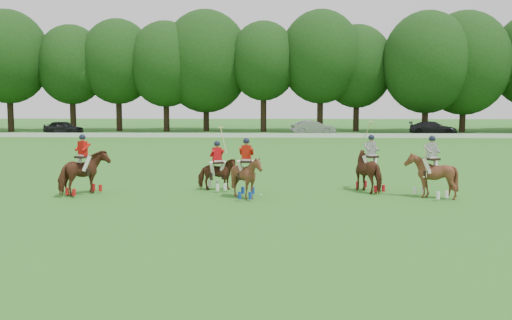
{
  "coord_description": "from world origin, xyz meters",
  "views": [
    {
      "loc": [
        1.08,
        -19.25,
        3.96
      ],
      "look_at": [
        0.38,
        4.2,
        1.4
      ],
      "focal_mm": 40.0,
      "sensor_mm": 36.0,
      "label": 1
    }
  ],
  "objects_px": {
    "polo_red_c": "(246,177)",
    "car_left": "(64,128)",
    "polo_stripe_a": "(371,171)",
    "polo_stripe_b": "(431,175)",
    "car_right": "(433,128)",
    "polo_ball": "(261,195)",
    "car_mid": "(313,128)",
    "polo_red_a": "(83,173)",
    "polo_red_b": "(217,173)"
  },
  "relations": [
    {
      "from": "polo_red_c",
      "to": "polo_stripe_b",
      "type": "distance_m",
      "value": 7.32
    },
    {
      "from": "car_right",
      "to": "polo_ball",
      "type": "xyz_separation_m",
      "value": [
        -17.7,
        -38.96,
        -0.68
      ]
    },
    {
      "from": "car_left",
      "to": "polo_red_b",
      "type": "distance_m",
      "value": 42.89
    },
    {
      "from": "car_mid",
      "to": "polo_red_b",
      "type": "bearing_deg",
      "value": 158.0
    },
    {
      "from": "polo_stripe_a",
      "to": "polo_red_b",
      "type": "bearing_deg",
      "value": 179.41
    },
    {
      "from": "polo_red_c",
      "to": "car_left",
      "type": "bearing_deg",
      "value": 119.01
    },
    {
      "from": "polo_red_a",
      "to": "polo_ball",
      "type": "bearing_deg",
      "value": -0.44
    },
    {
      "from": "polo_red_c",
      "to": "polo_stripe_a",
      "type": "distance_m",
      "value": 5.49
    },
    {
      "from": "polo_red_a",
      "to": "polo_red_b",
      "type": "relative_size",
      "value": 0.93
    },
    {
      "from": "car_left",
      "to": "car_right",
      "type": "height_order",
      "value": "car_left"
    },
    {
      "from": "polo_red_a",
      "to": "car_left",
      "type": "bearing_deg",
      "value": 111.36
    },
    {
      "from": "car_left",
      "to": "polo_stripe_b",
      "type": "xyz_separation_m",
      "value": [
        29.22,
        -39.19,
        0.17
      ]
    },
    {
      "from": "polo_red_b",
      "to": "car_mid",
      "type": "bearing_deg",
      "value": 79.9
    },
    {
      "from": "car_left",
      "to": "car_mid",
      "type": "height_order",
      "value": "car_mid"
    },
    {
      "from": "polo_red_c",
      "to": "polo_stripe_a",
      "type": "bearing_deg",
      "value": 19.23
    },
    {
      "from": "car_mid",
      "to": "polo_red_c",
      "type": "xyz_separation_m",
      "value": [
        -5.36,
        -39.51,
        0.11
      ]
    },
    {
      "from": "polo_stripe_b",
      "to": "polo_red_a",
      "type": "bearing_deg",
      "value": 178.81
    },
    {
      "from": "car_left",
      "to": "polo_red_b",
      "type": "relative_size",
      "value": 1.63
    },
    {
      "from": "car_left",
      "to": "polo_red_b",
      "type": "xyz_separation_m",
      "value": [
        20.57,
        -37.63,
        0.0
      ]
    },
    {
      "from": "car_mid",
      "to": "polo_stripe_b",
      "type": "distance_m",
      "value": 39.24
    },
    {
      "from": "car_left",
      "to": "polo_stripe_a",
      "type": "relative_size",
      "value": 1.47
    },
    {
      "from": "polo_red_a",
      "to": "polo_ball",
      "type": "distance_m",
      "value": 7.31
    },
    {
      "from": "car_mid",
      "to": "polo_red_a",
      "type": "xyz_separation_m",
      "value": [
        -12.06,
        -38.9,
        0.16
      ]
    },
    {
      "from": "polo_red_b",
      "to": "polo_stripe_b",
      "type": "height_order",
      "value": "polo_red_b"
    },
    {
      "from": "car_right",
      "to": "polo_red_c",
      "type": "xyz_separation_m",
      "value": [
        -18.26,
        -39.51,
        0.14
      ]
    },
    {
      "from": "polo_stripe_a",
      "to": "car_left",
      "type": "bearing_deg",
      "value": 125.71
    },
    {
      "from": "car_mid",
      "to": "polo_ball",
      "type": "distance_m",
      "value": 39.26
    },
    {
      "from": "polo_ball",
      "to": "car_right",
      "type": "bearing_deg",
      "value": 65.56
    },
    {
      "from": "polo_red_b",
      "to": "polo_stripe_b",
      "type": "distance_m",
      "value": 8.79
    },
    {
      "from": "polo_red_a",
      "to": "polo_stripe_b",
      "type": "relative_size",
      "value": 1.0
    },
    {
      "from": "car_left",
      "to": "polo_ball",
      "type": "distance_m",
      "value": 44.98
    },
    {
      "from": "polo_stripe_a",
      "to": "polo_stripe_b",
      "type": "relative_size",
      "value": 1.19
    },
    {
      "from": "polo_red_c",
      "to": "polo_ball",
      "type": "relative_size",
      "value": 26.61
    },
    {
      "from": "car_mid",
      "to": "car_right",
      "type": "bearing_deg",
      "value": -101.9
    },
    {
      "from": "polo_red_a",
      "to": "polo_stripe_a",
      "type": "xyz_separation_m",
      "value": [
        11.88,
        1.2,
        -0.03
      ]
    },
    {
      "from": "polo_red_a",
      "to": "polo_stripe_b",
      "type": "height_order",
      "value": "polo_red_a"
    },
    {
      "from": "polo_red_a",
      "to": "polo_red_c",
      "type": "xyz_separation_m",
      "value": [
        6.7,
        -0.61,
        -0.05
      ]
    },
    {
      "from": "polo_ball",
      "to": "polo_stripe_b",
      "type": "bearing_deg",
      "value": -1.99
    },
    {
      "from": "car_mid",
      "to": "polo_red_c",
      "type": "relative_size",
      "value": 1.94
    },
    {
      "from": "car_left",
      "to": "polo_red_c",
      "type": "xyz_separation_m",
      "value": [
        21.91,
        -39.51,
        0.13
      ]
    },
    {
      "from": "polo_red_c",
      "to": "polo_red_a",
      "type": "bearing_deg",
      "value": 174.84
    },
    {
      "from": "polo_stripe_a",
      "to": "polo_stripe_b",
      "type": "bearing_deg",
      "value": -35.05
    },
    {
      "from": "polo_red_b",
      "to": "polo_stripe_a",
      "type": "xyz_separation_m",
      "value": [
        6.52,
        -0.07,
        0.14
      ]
    },
    {
      "from": "car_left",
      "to": "polo_red_c",
      "type": "bearing_deg",
      "value": -136.17
    },
    {
      "from": "car_left",
      "to": "polo_red_a",
      "type": "relative_size",
      "value": 1.75
    },
    {
      "from": "polo_red_b",
      "to": "polo_ball",
      "type": "relative_size",
      "value": 29.76
    },
    {
      "from": "polo_stripe_b",
      "to": "polo_ball",
      "type": "xyz_separation_m",
      "value": [
        -6.75,
        0.23,
        -0.87
      ]
    },
    {
      "from": "car_left",
      "to": "polo_stripe_b",
      "type": "height_order",
      "value": "polo_stripe_b"
    },
    {
      "from": "car_right",
      "to": "polo_stripe_a",
      "type": "bearing_deg",
      "value": 175.96
    },
    {
      "from": "polo_stripe_a",
      "to": "car_mid",
      "type": "bearing_deg",
      "value": 89.73
    }
  ]
}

